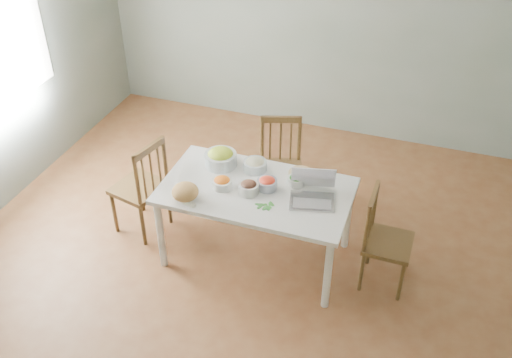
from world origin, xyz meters
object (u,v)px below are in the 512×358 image
(bread_boule, at_px, (185,192))
(chair_right, at_px, (389,241))
(dining_table, at_px, (256,223))
(laptop, at_px, (313,190))
(chair_far, at_px, (280,169))
(chair_left, at_px, (139,185))
(bowl_squash, at_px, (221,157))

(bread_boule, bearing_deg, chair_right, 12.57)
(dining_table, distance_m, laptop, 0.67)
(chair_far, bearing_deg, laptop, -74.84)
(dining_table, height_order, bread_boule, bread_boule)
(dining_table, xyz_separation_m, laptop, (0.47, -0.02, 0.48))
(chair_far, relative_size, chair_left, 0.96)
(bread_boule, xyz_separation_m, laptop, (0.95, 0.28, 0.05))
(chair_right, relative_size, bowl_squash, 3.21)
(laptop, bearing_deg, chair_far, 110.20)
(chair_far, xyz_separation_m, bread_boule, (-0.48, -1.00, 0.33))
(chair_left, xyz_separation_m, bowl_squash, (0.71, 0.20, 0.32))
(laptop, bearing_deg, dining_table, 164.56)
(chair_far, bearing_deg, chair_left, -166.63)
(bread_boule, xyz_separation_m, bowl_squash, (0.09, 0.52, 0.01))
(chair_left, relative_size, laptop, 2.71)
(chair_right, bearing_deg, bowl_squash, 84.25)
(dining_table, relative_size, laptop, 4.40)
(chair_far, height_order, bowl_squash, chair_far)
(chair_right, relative_size, laptop, 2.51)
(chair_left, bearing_deg, bowl_squash, 119.24)
(chair_left, xyz_separation_m, laptop, (1.57, -0.04, 0.36))
(dining_table, height_order, bowl_squash, bowl_squash)
(laptop, bearing_deg, bowl_squash, 151.10)
(chair_left, xyz_separation_m, chair_right, (2.19, 0.03, -0.04))
(chair_far, distance_m, chair_left, 1.29)
(dining_table, distance_m, bowl_squash, 0.63)
(laptop, bearing_deg, bread_boule, -176.65)
(chair_far, xyz_separation_m, bowl_squash, (-0.39, -0.47, 0.34))
(chair_right, bearing_deg, chair_far, 60.31)
(bread_boule, relative_size, bowl_squash, 0.78)
(chair_right, height_order, laptop, laptop)
(dining_table, height_order, chair_far, chair_far)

